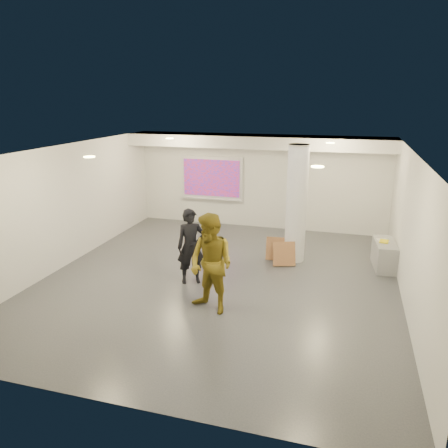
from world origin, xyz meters
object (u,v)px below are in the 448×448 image
(column, at_px, (296,204))
(woman, at_px, (191,247))
(man, at_px, (211,264))
(credenza, at_px, (384,255))
(projection_screen, at_px, (212,178))

(column, xyz_separation_m, woman, (-2.08, -2.08, -0.63))
(column, bearing_deg, woman, -134.99)
(column, bearing_deg, man, -110.31)
(credenza, bearing_deg, woman, -158.58)
(woman, distance_m, man, 1.48)
(column, relative_size, credenza, 2.61)
(credenza, xyz_separation_m, woman, (-4.30, -2.17, 0.53))
(credenza, bearing_deg, projection_screen, 148.91)
(projection_screen, distance_m, man, 6.25)
(projection_screen, xyz_separation_m, credenza, (5.32, -2.56, -1.19))
(column, relative_size, projection_screen, 1.43)
(column, xyz_separation_m, man, (-1.21, -3.28, -0.50))
(column, height_order, man, column)
(man, bearing_deg, credenza, 67.80)
(projection_screen, relative_size, woman, 1.21)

